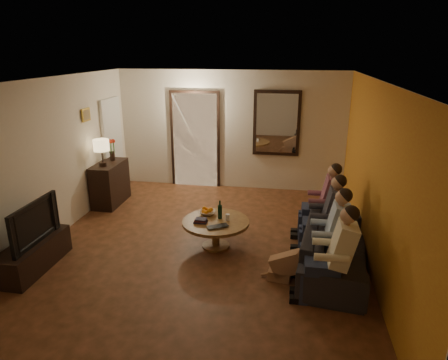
% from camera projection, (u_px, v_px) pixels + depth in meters
% --- Properties ---
extents(floor, '(5.00, 6.00, 0.01)m').
position_uv_depth(floor, '(202.00, 247.00, 6.38)').
color(floor, '#3D2510').
rests_on(floor, ground).
extents(ceiling, '(5.00, 6.00, 0.01)m').
position_uv_depth(ceiling, '(199.00, 80.00, 5.56)').
color(ceiling, white).
rests_on(ceiling, back_wall).
extents(back_wall, '(5.00, 0.02, 2.60)m').
position_uv_depth(back_wall, '(231.00, 131.00, 8.78)').
color(back_wall, beige).
rests_on(back_wall, floor).
extents(front_wall, '(5.00, 0.02, 2.60)m').
position_uv_depth(front_wall, '(119.00, 277.00, 3.16)').
color(front_wall, beige).
rests_on(front_wall, floor).
extents(left_wall, '(0.02, 6.00, 2.60)m').
position_uv_depth(left_wall, '(48.00, 162.00, 6.36)').
color(left_wall, beige).
rests_on(left_wall, floor).
extents(right_wall, '(0.02, 6.00, 2.60)m').
position_uv_depth(right_wall, '(375.00, 178.00, 5.58)').
color(right_wall, beige).
rests_on(right_wall, floor).
extents(orange_accent, '(0.01, 6.00, 2.60)m').
position_uv_depth(orange_accent, '(375.00, 178.00, 5.58)').
color(orange_accent, '#C56C21').
rests_on(orange_accent, right_wall).
extents(kitchen_doorway, '(1.00, 0.06, 2.10)m').
position_uv_depth(kitchen_doorway, '(195.00, 141.00, 8.97)').
color(kitchen_doorway, '#FFE0A5').
rests_on(kitchen_doorway, floor).
extents(door_trim, '(1.12, 0.04, 2.22)m').
position_uv_depth(door_trim, '(195.00, 141.00, 8.96)').
color(door_trim, black).
rests_on(door_trim, floor).
extents(fridge_glimpse, '(0.45, 0.03, 1.70)m').
position_uv_depth(fridge_glimpse, '(206.00, 148.00, 8.98)').
color(fridge_glimpse, silver).
rests_on(fridge_glimpse, floor).
extents(mirror_frame, '(1.00, 0.05, 1.40)m').
position_uv_depth(mirror_frame, '(277.00, 123.00, 8.53)').
color(mirror_frame, black).
rests_on(mirror_frame, back_wall).
extents(mirror_glass, '(0.86, 0.02, 1.26)m').
position_uv_depth(mirror_glass, '(277.00, 124.00, 8.50)').
color(mirror_glass, white).
rests_on(mirror_glass, back_wall).
extents(white_door, '(0.06, 0.85, 2.04)m').
position_uv_depth(white_door, '(113.00, 146.00, 8.60)').
color(white_door, white).
rests_on(white_door, floor).
extents(framed_art, '(0.03, 0.28, 0.24)m').
position_uv_depth(framed_art, '(86.00, 115.00, 7.40)').
color(framed_art, '#B28C33').
rests_on(framed_art, left_wall).
extents(art_canvas, '(0.01, 0.22, 0.18)m').
position_uv_depth(art_canvas, '(87.00, 115.00, 7.40)').
color(art_canvas, brown).
rests_on(art_canvas, left_wall).
extents(dresser, '(0.45, 0.96, 0.85)m').
position_uv_depth(dresser, '(110.00, 183.00, 8.07)').
color(dresser, black).
rests_on(dresser, floor).
extents(table_lamp, '(0.30, 0.30, 0.54)m').
position_uv_depth(table_lamp, '(102.00, 153.00, 7.64)').
color(table_lamp, beige).
rests_on(table_lamp, dresser).
extents(flower_vase, '(0.14, 0.14, 0.44)m').
position_uv_depth(flower_vase, '(112.00, 150.00, 8.07)').
color(flower_vase, red).
rests_on(flower_vase, dresser).
extents(tv_stand, '(0.45, 1.25, 0.42)m').
position_uv_depth(tv_stand, '(34.00, 255.00, 5.72)').
color(tv_stand, black).
rests_on(tv_stand, floor).
extents(tv, '(1.04, 0.14, 0.60)m').
position_uv_depth(tv, '(28.00, 222.00, 5.56)').
color(tv, black).
rests_on(tv, tv_stand).
extents(sofa, '(2.30, 1.15, 0.64)m').
position_uv_depth(sofa, '(335.00, 246.00, 5.73)').
color(sofa, black).
rests_on(sofa, floor).
extents(person_a, '(0.60, 0.40, 1.20)m').
position_uv_depth(person_a, '(336.00, 259.00, 4.82)').
color(person_a, tan).
rests_on(person_a, sofa).
extents(person_b, '(0.60, 0.40, 1.20)m').
position_uv_depth(person_b, '(332.00, 237.00, 5.38)').
color(person_b, tan).
rests_on(person_b, sofa).
extents(person_c, '(0.60, 0.40, 1.20)m').
position_uv_depth(person_c, '(328.00, 219.00, 5.94)').
color(person_c, tan).
rests_on(person_c, sofa).
extents(person_d, '(0.60, 0.40, 1.20)m').
position_uv_depth(person_d, '(325.00, 205.00, 6.50)').
color(person_d, tan).
rests_on(person_d, sofa).
extents(dog, '(0.59, 0.31, 0.56)m').
position_uv_depth(dog, '(287.00, 262.00, 5.37)').
color(dog, '#986546').
rests_on(dog, floor).
extents(coffee_table, '(1.30, 1.30, 0.45)m').
position_uv_depth(coffee_table, '(216.00, 234.00, 6.33)').
color(coffee_table, brown).
rests_on(coffee_table, floor).
extents(bowl, '(0.26, 0.26, 0.06)m').
position_uv_depth(bowl, '(207.00, 213.00, 6.49)').
color(bowl, white).
rests_on(bowl, coffee_table).
extents(oranges, '(0.20, 0.20, 0.08)m').
position_uv_depth(oranges, '(207.00, 209.00, 6.47)').
color(oranges, orange).
rests_on(oranges, bowl).
extents(wine_bottle, '(0.07, 0.07, 0.31)m').
position_uv_depth(wine_bottle, '(220.00, 209.00, 6.30)').
color(wine_bottle, black).
rests_on(wine_bottle, coffee_table).
extents(wine_glass, '(0.06, 0.06, 0.10)m').
position_uv_depth(wine_glass, '(227.00, 217.00, 6.27)').
color(wine_glass, silver).
rests_on(wine_glass, coffee_table).
extents(book_stack, '(0.20, 0.15, 0.07)m').
position_uv_depth(book_stack, '(201.00, 220.00, 6.19)').
color(book_stack, black).
rests_on(book_stack, coffee_table).
extents(laptop, '(0.39, 0.35, 0.03)m').
position_uv_depth(laptop, '(219.00, 228.00, 5.98)').
color(laptop, black).
rests_on(laptop, coffee_table).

